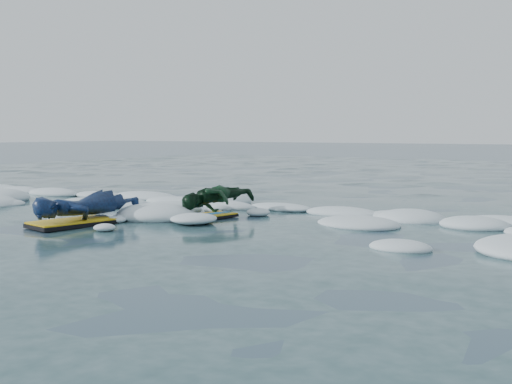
% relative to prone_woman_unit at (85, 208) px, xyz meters
% --- Properties ---
extents(ground, '(120.00, 120.00, 0.00)m').
position_rel_prone_woman_unit_xyz_m(ground, '(0.53, 1.04, -0.21)').
color(ground, '#1C3244').
rests_on(ground, ground).
extents(foam_band, '(12.00, 3.10, 0.30)m').
position_rel_prone_woman_unit_xyz_m(foam_band, '(0.53, 2.08, -0.21)').
color(foam_band, silver).
rests_on(foam_band, ground).
extents(prone_woman_unit, '(0.78, 1.62, 0.41)m').
position_rel_prone_woman_unit_xyz_m(prone_woman_unit, '(0.00, 0.00, 0.00)').
color(prone_woman_unit, black).
rests_on(prone_woman_unit, ground).
extents(prone_child_unit, '(0.82, 1.24, 0.44)m').
position_rel_prone_woman_unit_xyz_m(prone_child_unit, '(1.03, 1.51, 0.01)').
color(prone_child_unit, black).
rests_on(prone_child_unit, ground).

